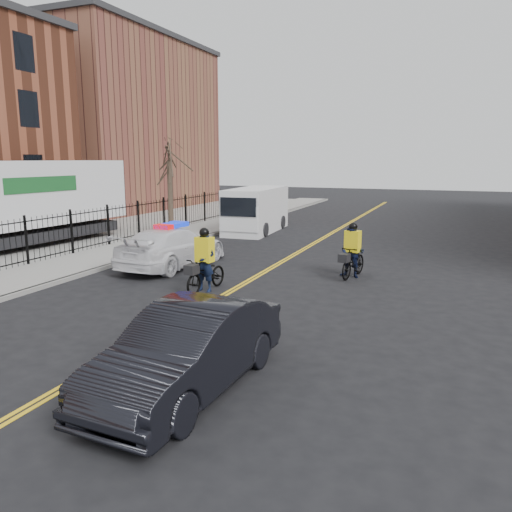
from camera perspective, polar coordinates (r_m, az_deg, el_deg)
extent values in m
plane|color=black|center=(15.32, -4.89, -5.18)|extent=(120.00, 120.00, 0.00)
cube|color=yellow|center=(22.57, 4.14, 0.14)|extent=(0.10, 60.00, 0.01)
cube|color=yellow|center=(22.52, 4.53, 0.11)|extent=(0.10, 60.00, 0.01)
cube|color=gray|center=(25.78, -11.74, 1.46)|extent=(3.00, 60.00, 0.15)
cube|color=gray|center=(24.98, -8.88, 1.26)|extent=(0.20, 60.00, 0.15)
cube|color=gray|center=(32.77, -27.22, 2.37)|extent=(18.00, 60.00, 0.02)
cube|color=brown|center=(47.60, -17.11, 13.89)|extent=(14.00, 18.00, 14.00)
cylinder|color=#35271F|center=(27.25, -9.75, 6.45)|extent=(0.28, 0.28, 4.00)
imported|color=white|center=(20.23, -9.55, 1.02)|extent=(2.57, 5.63, 1.60)
cube|color=#0C26CC|center=(20.10, -9.63, 3.49)|extent=(0.75, 1.50, 0.16)
imported|color=black|center=(9.47, -7.69, -10.54)|extent=(1.93, 4.98, 1.62)
cube|color=white|center=(29.67, 0.05, 5.30)|extent=(2.61, 6.17, 2.58)
cube|color=white|center=(27.23, -1.71, 4.30)|extent=(2.23, 1.03, 1.34)
cube|color=black|center=(26.74, -2.06, 5.62)|extent=(2.02, 0.24, 1.01)
cylinder|color=black|center=(28.47, -3.13, 3.22)|extent=(0.33, 0.80, 0.78)
cylinder|color=black|center=(27.76, 0.96, 3.03)|extent=(0.33, 0.80, 0.78)
cylinder|color=black|center=(31.80, -0.75, 4.06)|extent=(0.33, 0.80, 0.78)
cylinder|color=black|center=(31.16, 2.96, 3.91)|extent=(0.33, 0.80, 0.78)
cube|color=silver|center=(25.93, -26.84, 6.25)|extent=(3.64, 13.55, 3.09)
cube|color=black|center=(26.14, -26.45, 1.75)|extent=(3.16, 12.49, 0.52)
cylinder|color=black|center=(29.87, -17.84, 3.41)|extent=(0.12, 0.12, 1.13)
cube|color=#195926|center=(25.49, -23.22, 7.53)|extent=(0.32, 4.11, 0.72)
imported|color=black|center=(16.40, -5.85, -2.09)|extent=(0.95, 2.20, 1.12)
imported|color=black|center=(16.31, -5.87, -0.71)|extent=(0.74, 0.53, 1.93)
cube|color=yellow|center=(16.23, -5.90, 0.75)|extent=(0.58, 0.43, 0.81)
sphere|color=black|center=(16.14, -5.94, 2.67)|extent=(0.32, 0.32, 0.32)
cube|color=black|center=(15.73, -7.37, -1.53)|extent=(0.39, 0.43, 0.30)
imported|color=black|center=(18.51, 10.90, -0.58)|extent=(0.94, 2.07, 1.20)
imported|color=black|center=(18.45, 10.94, 0.41)|extent=(1.02, 0.86, 1.86)
cube|color=yellow|center=(18.38, 10.99, 1.67)|extent=(0.59, 0.46, 0.78)
sphere|color=black|center=(18.30, 11.05, 3.31)|extent=(0.31, 0.31, 0.31)
cube|color=black|center=(17.81, 10.05, -0.22)|extent=(0.40, 0.44, 0.29)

